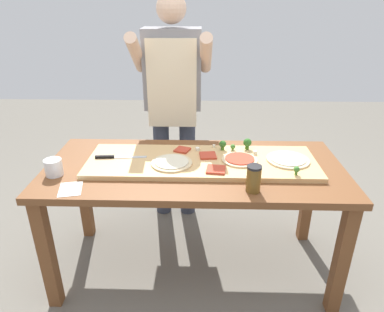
# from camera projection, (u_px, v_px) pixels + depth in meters

# --- Properties ---
(ground_plane) EXTENTS (8.00, 8.00, 0.00)m
(ground_plane) POSITION_uv_depth(u_px,v_px,m) (194.00, 266.00, 2.33)
(ground_plane) COLOR #6B665B
(prep_table) EXTENTS (1.72, 0.77, 0.75)m
(prep_table) POSITION_uv_depth(u_px,v_px,m) (194.00, 180.00, 2.06)
(prep_table) COLOR brown
(prep_table) RESTS_ON ground
(cutting_board) EXTENTS (1.32, 0.43, 0.03)m
(cutting_board) POSITION_uv_depth(u_px,v_px,m) (202.00, 162.00, 2.02)
(cutting_board) COLOR tan
(cutting_board) RESTS_ON prep_table
(chefs_knife) EXTENTS (0.30, 0.04, 0.02)m
(chefs_knife) POSITION_uv_depth(u_px,v_px,m) (114.00, 157.00, 2.04)
(chefs_knife) COLOR #B7BABF
(chefs_knife) RESTS_ON cutting_board
(pizza_whole_tomato_red) EXTENTS (0.20, 0.20, 0.02)m
(pizza_whole_tomato_red) POSITION_uv_depth(u_px,v_px,m) (240.00, 159.00, 2.01)
(pizza_whole_tomato_red) COLOR beige
(pizza_whole_tomato_red) RESTS_ON cutting_board
(pizza_whole_cheese_artichoke) EXTENTS (0.23, 0.23, 0.02)m
(pizza_whole_cheese_artichoke) POSITION_uv_depth(u_px,v_px,m) (172.00, 163.00, 1.97)
(pizza_whole_cheese_artichoke) COLOR beige
(pizza_whole_cheese_artichoke) RESTS_ON cutting_board
(pizza_whole_white_garlic) EXTENTS (0.25, 0.25, 0.02)m
(pizza_whole_white_garlic) POSITION_uv_depth(u_px,v_px,m) (288.00, 159.00, 2.01)
(pizza_whole_white_garlic) COLOR beige
(pizza_whole_white_garlic) RESTS_ON cutting_board
(pizza_slice_far_left) EXTENTS (0.11, 0.11, 0.01)m
(pizza_slice_far_left) POSITION_uv_depth(u_px,v_px,m) (216.00, 170.00, 1.89)
(pizza_slice_far_left) COLOR #BC3D28
(pizza_slice_far_left) RESTS_ON cutting_board
(pizza_slice_near_right) EXTENTS (0.11, 0.11, 0.01)m
(pizza_slice_near_right) POSITION_uv_depth(u_px,v_px,m) (182.00, 150.00, 2.13)
(pizza_slice_near_right) COLOR #BC3D28
(pizza_slice_near_right) RESTS_ON cutting_board
(pizza_slice_center) EXTENTS (0.10, 0.10, 0.01)m
(pizza_slice_center) POSITION_uv_depth(u_px,v_px,m) (208.00, 155.00, 2.06)
(pizza_slice_center) COLOR #BC3D28
(pizza_slice_center) RESTS_ON cutting_board
(broccoli_floret_front_right) EXTENTS (0.04, 0.04, 0.06)m
(broccoli_floret_front_right) POSITION_uv_depth(u_px,v_px,m) (223.00, 144.00, 2.13)
(broccoli_floret_front_right) COLOR #366618
(broccoli_floret_front_right) RESTS_ON cutting_board
(broccoli_floret_center_left) EXTENTS (0.05, 0.05, 0.07)m
(broccoli_floret_center_left) POSITION_uv_depth(u_px,v_px,m) (247.00, 143.00, 2.14)
(broccoli_floret_center_left) COLOR #366618
(broccoli_floret_center_left) RESTS_ON cutting_board
(broccoli_floret_center_right) EXTENTS (0.03, 0.03, 0.04)m
(broccoli_floret_center_right) POSITION_uv_depth(u_px,v_px,m) (233.00, 147.00, 2.13)
(broccoli_floret_center_right) COLOR #487A23
(broccoli_floret_center_right) RESTS_ON cutting_board
(broccoli_floret_front_left) EXTENTS (0.03, 0.03, 0.05)m
(broccoli_floret_front_left) POSITION_uv_depth(u_px,v_px,m) (297.00, 170.00, 1.84)
(broccoli_floret_front_left) COLOR #487A23
(broccoli_floret_front_left) RESTS_ON cutting_board
(cheese_crumble_a) EXTENTS (0.02, 0.02, 0.02)m
(cheese_crumble_a) POSITION_uv_depth(u_px,v_px,m) (214.00, 146.00, 2.18)
(cheese_crumble_a) COLOR silver
(cheese_crumble_a) RESTS_ON cutting_board
(cheese_crumble_b) EXTENTS (0.02, 0.02, 0.02)m
(cheese_crumble_b) POSITION_uv_depth(u_px,v_px,m) (255.00, 153.00, 2.09)
(cheese_crumble_b) COLOR silver
(cheese_crumble_b) RESTS_ON cutting_board
(cheese_crumble_c) EXTENTS (0.03, 0.03, 0.02)m
(cheese_crumble_c) POSITION_uv_depth(u_px,v_px,m) (197.00, 149.00, 2.13)
(cheese_crumble_c) COLOR white
(cheese_crumble_c) RESTS_ON cutting_board
(flour_cup) EXTENTS (0.09, 0.09, 0.09)m
(flour_cup) POSITION_uv_depth(u_px,v_px,m) (54.00, 168.00, 1.89)
(flour_cup) COLOR white
(flour_cup) RESTS_ON prep_table
(sauce_jar) EXTENTS (0.07, 0.07, 0.14)m
(sauce_jar) POSITION_uv_depth(u_px,v_px,m) (254.00, 179.00, 1.72)
(sauce_jar) COLOR brown
(sauce_jar) RESTS_ON prep_table
(recipe_note) EXTENTS (0.14, 0.17, 0.00)m
(recipe_note) POSITION_uv_depth(u_px,v_px,m) (70.00, 189.00, 1.77)
(recipe_note) COLOR white
(recipe_note) RESTS_ON prep_table
(cook_center) EXTENTS (0.54, 0.39, 1.67)m
(cook_center) POSITION_uv_depth(u_px,v_px,m) (173.00, 94.00, 2.50)
(cook_center) COLOR #333847
(cook_center) RESTS_ON ground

